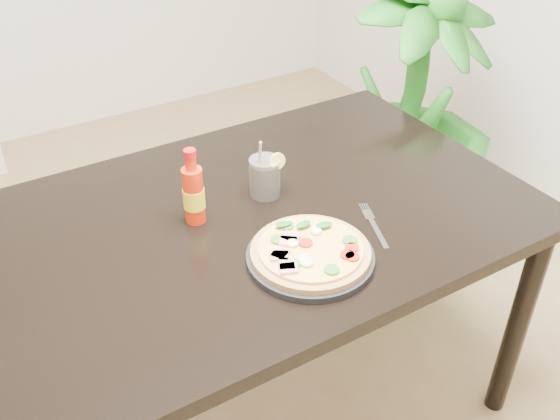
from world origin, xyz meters
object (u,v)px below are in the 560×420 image
pizza (310,251)px  hot_sauce_bottle (194,194)px  plate (310,257)px  cola_cup (265,178)px  houseplant (410,111)px  dining_table (256,239)px  fork (373,224)px

pizza → hot_sauce_bottle: 0.32m
plate → cola_cup: (0.05, 0.29, 0.04)m
plate → pizza: 0.02m
hot_sauce_bottle → houseplant: bearing=21.6°
hot_sauce_bottle → houseplant: (1.09, 0.43, -0.24)m
dining_table → cola_cup: size_ratio=8.08×
plate → fork: plate is taller
dining_table → hot_sauce_bottle: 0.22m
dining_table → cola_cup: bearing=43.8°
fork → houseplant: (0.72, 0.67, -0.16)m
cola_cup → hot_sauce_bottle: bearing=-176.4°
pizza → houseplant: houseplant is taller
dining_table → pizza: pizza is taller
cola_cup → fork: 0.31m
cola_cup → houseplant: (0.88, 0.42, -0.21)m
cola_cup → fork: (0.16, -0.26, -0.05)m
plate → cola_cup: bearing=80.7°
dining_table → hot_sauce_bottle: size_ratio=6.99×
dining_table → cola_cup: 0.16m
houseplant → pizza: bearing=-142.9°
dining_table → pizza: size_ratio=5.12×
plate → pizza: size_ratio=1.07×
pizza → hot_sauce_bottle: hot_sauce_bottle is taller
plate → fork: bearing=8.9°
hot_sauce_bottle → fork: bearing=-33.7°
hot_sauce_bottle → cola_cup: size_ratio=1.15×
pizza → cola_cup: cola_cup is taller
pizza → fork: bearing=8.7°
fork → houseplant: 1.00m
cola_cup → pizza: bearing=-99.7°
hot_sauce_bottle → cola_cup: 0.21m
fork → houseplant: houseplant is taller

